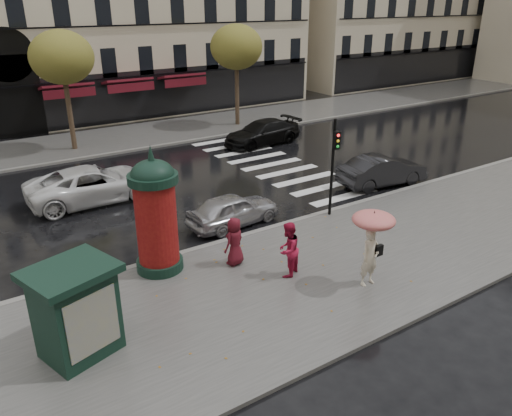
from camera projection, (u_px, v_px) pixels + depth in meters
ground at (290, 273)px, 16.00m from camera, size 160.00×160.00×0.00m
near_sidewalk at (300, 278)px, 15.59m from camera, size 90.00×7.00×0.12m
far_sidewalk at (104, 141)px, 30.59m from camera, size 90.00×6.00×0.12m
near_kerb at (241, 237)px, 18.28m from camera, size 90.00×0.25×0.14m
far_kerb at (121, 152)px, 28.28m from camera, size 90.00×0.25×0.14m
zebra_crossing at (272, 164)px, 26.42m from camera, size 3.60×11.75×0.01m
tree_far_left at (62, 58)px, 26.82m from camera, size 3.40×3.40×6.64m
tree_far_right at (236, 47)px, 32.39m from camera, size 3.40×3.40×6.64m
woman_umbrella at (372, 236)px, 14.57m from camera, size 1.26×1.26×2.43m
woman_red at (288, 250)px, 15.33m from camera, size 1.08×1.01×1.78m
man_burgundy at (235, 241)px, 16.03m from camera, size 0.92×0.76×1.61m
morris_column at (156, 212)px, 15.29m from camera, size 1.52×1.52×4.10m
traffic_light at (334, 159)px, 19.08m from camera, size 0.27×0.38×3.88m
newsstand at (76, 310)px, 11.82m from camera, size 2.34×2.14×2.34m
car_silver at (233, 210)px, 19.18m from camera, size 3.84×1.82×1.27m
car_darkgrey at (383, 171)px, 23.27m from camera, size 4.45×2.03×1.42m
car_white at (93, 184)px, 21.39m from camera, size 5.53×2.55×1.54m
car_black at (262, 133)px, 29.79m from camera, size 5.04×2.35×1.42m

